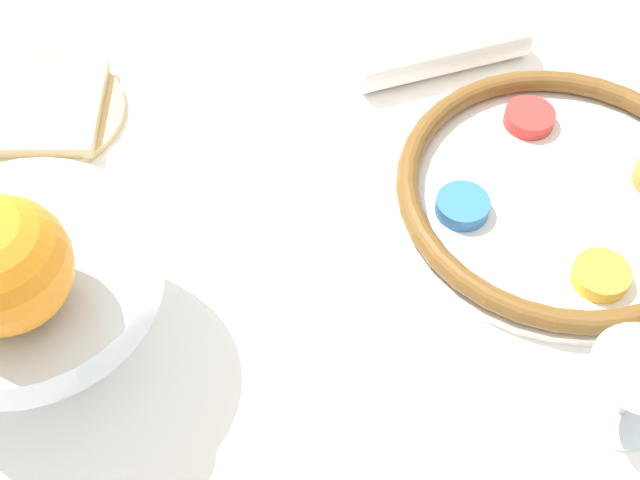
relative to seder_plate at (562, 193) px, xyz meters
name	(u,v)px	position (x,y,z in m)	size (l,w,h in m)	color
dining_table	(433,426)	(0.08, 0.03, -0.39)	(1.53, 0.96, 0.75)	white
seder_plate	(562,193)	(0.00, 0.00, 0.00)	(0.29, 0.29, 0.03)	silver
fruit_stand	(25,281)	(0.44, 0.06, 0.07)	(0.20, 0.20, 0.11)	silver
orange_fruit	(1,265)	(0.44, 0.10, 0.14)	(0.09, 0.09, 0.09)	orange
bread_plate	(38,110)	(0.45, -0.19, -0.01)	(0.16, 0.16, 0.02)	tan
napkin_roll	(442,53)	(0.06, -0.19, 0.01)	(0.18, 0.07, 0.04)	white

